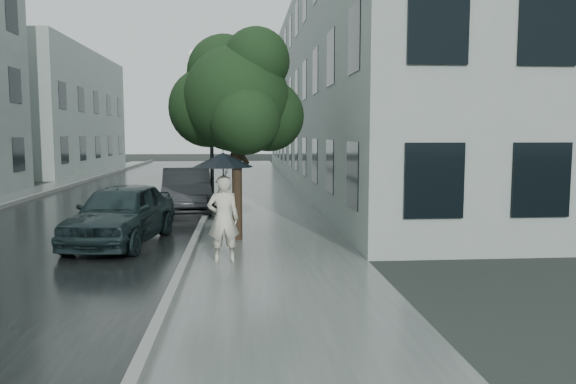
{
  "coord_description": "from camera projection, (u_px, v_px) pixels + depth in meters",
  "views": [
    {
      "loc": [
        -0.47,
        -9.27,
        2.53
      ],
      "look_at": [
        0.48,
        2.41,
        1.3
      ],
      "focal_mm": 35.0,
      "sensor_mm": 36.0,
      "label": 1
    }
  ],
  "objects": [
    {
      "name": "ground",
      "position": [
        271.0,
        283.0,
        9.49
      ],
      "size": [
        120.0,
        120.0,
        0.0
      ],
      "primitive_type": "plane",
      "color": "black",
      "rests_on": "ground"
    },
    {
      "name": "sidewalk",
      "position": [
        262.0,
        200.0,
        21.4
      ],
      "size": [
        3.5,
        60.0,
        0.01
      ],
      "primitive_type": "cube",
      "color": "slate",
      "rests_on": "ground"
    },
    {
      "name": "kerb_near",
      "position": [
        213.0,
        198.0,
        21.25
      ],
      "size": [
        0.15,
        60.0,
        0.15
      ],
      "primitive_type": "cube",
      "color": "slate",
      "rests_on": "ground"
    },
    {
      "name": "asphalt_road",
      "position": [
        119.0,
        201.0,
        20.97
      ],
      "size": [
        6.85,
        60.0,
        0.0
      ],
      "primitive_type": "cube",
      "color": "black",
      "rests_on": "ground"
    },
    {
      "name": "kerb_far",
      "position": [
        23.0,
        200.0,
        20.68
      ],
      "size": [
        0.15,
        60.0,
        0.15
      ],
      "primitive_type": "cube",
      "color": "slate",
      "rests_on": "ground"
    },
    {
      "name": "building_near",
      "position": [
        358.0,
        95.0,
        28.79
      ],
      "size": [
        7.02,
        36.0,
        9.0
      ],
      "color": "#909D97",
      "rests_on": "ground"
    },
    {
      "name": "building_far_b",
      "position": [
        44.0,
        111.0,
        37.69
      ],
      "size": [
        7.02,
        18.0,
        8.0
      ],
      "color": "#909D97",
      "rests_on": "ground"
    },
    {
      "name": "pedestrian",
      "position": [
        223.0,
        219.0,
        10.96
      ],
      "size": [
        0.67,
        0.48,
        1.71
      ],
      "primitive_type": "imported",
      "rotation": [
        0.0,
        0.0,
        3.26
      ],
      "color": "beige",
      "rests_on": "sidewalk"
    },
    {
      "name": "umbrella",
      "position": [
        223.0,
        160.0,
        10.83
      ],
      "size": [
        1.53,
        1.53,
        1.27
      ],
      "rotation": [
        0.0,
        0.0,
        0.4
      ],
      "color": "black",
      "rests_on": "ground"
    },
    {
      "name": "street_tree",
      "position": [
        236.0,
        97.0,
        13.14
      ],
      "size": [
        3.24,
        2.94,
        4.95
      ],
      "color": "#332619",
      "rests_on": "ground"
    },
    {
      "name": "lamp_post",
      "position": [
        207.0,
        120.0,
        17.94
      ],
      "size": [
        0.83,
        0.43,
        5.15
      ],
      "rotation": [
        0.0,
        0.0,
        0.24
      ],
      "color": "black",
      "rests_on": "ground"
    },
    {
      "name": "car_near",
      "position": [
        121.0,
        213.0,
        12.86
      ],
      "size": [
        2.23,
        4.3,
        1.4
      ],
      "primitive_type": "imported",
      "rotation": [
        0.0,
        0.0,
        -0.15
      ],
      "color": "#18272A",
      "rests_on": "ground"
    },
    {
      "name": "car_far",
      "position": [
        187.0,
        190.0,
        18.15
      ],
      "size": [
        1.9,
        4.39,
        1.4
      ],
      "primitive_type": "imported",
      "rotation": [
        0.0,
        0.0,
        0.1
      ],
      "color": "#26282C",
      "rests_on": "ground"
    }
  ]
}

